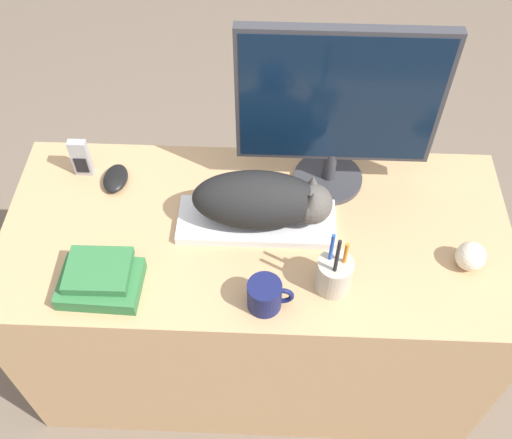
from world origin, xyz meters
The scene contains 11 objects.
ground_plane centered at (0.00, 0.00, 0.00)m, with size 12.00×12.00×0.00m, color #6B5B4C.
desk centered at (0.00, 0.30, 0.35)m, with size 1.36×0.61×0.71m.
keyboard centered at (0.00, 0.32, 0.72)m, with size 0.42×0.15×0.02m.
cat centered at (0.02, 0.32, 0.81)m, with size 0.36×0.15×0.16m.
monitor centered at (0.19, 0.49, 0.99)m, with size 0.51×0.19×0.50m.
computer_mouse centered at (-0.40, 0.46, 0.72)m, with size 0.07×0.11×0.03m.
coffee_mug centered at (0.03, 0.08, 0.75)m, with size 0.11×0.08×0.08m.
pen_cup centered at (0.19, 0.14, 0.76)m, with size 0.09×0.09×0.21m.
baseball centered at (0.54, 0.22, 0.75)m, with size 0.08×0.08×0.08m.
phone centered at (-0.50, 0.49, 0.77)m, with size 0.05×0.03×0.12m.
book_stack centered at (-0.37, 0.11, 0.74)m, with size 0.20×0.16×0.06m.
Camera 1 is at (0.04, -0.65, 1.97)m, focal length 42.00 mm.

